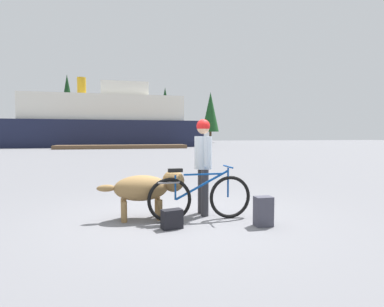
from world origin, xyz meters
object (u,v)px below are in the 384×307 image
Objects in this scene: bicycle at (200,197)px; backpack at (263,211)px; person_cyclist at (203,157)px; dog at (147,187)px; sailboat_moored at (115,142)px; ferry_boat at (107,123)px; handbag_pannier at (172,219)px.

backpack is (0.91, -0.58, -0.16)m from bicycle.
bicycle is 1.04× the size of person_cyclist.
bicycle is at bearing 147.48° from backpack.
dog is at bearing 153.20° from backpack.
person_cyclist is at bearing -87.80° from sailboat_moored.
bicycle is 0.23× the size of sailboat_moored.
person_cyclist is 1.15m from dog.
ferry_boat is 5.02m from sailboat_moored.
handbag_pannier is at bearing -65.42° from dog.
backpack is at bearing -32.52° from bicycle.
backpack is 0.06× the size of sailboat_moored.
backpack is 39.02m from ferry_boat.
handbag_pannier is 38.72m from ferry_boat.
ferry_boat is at bearing 95.01° from backpack.
sailboat_moored reaches higher than backpack.
person_cyclist is at bearing -85.99° from ferry_boat.
dog is at bearing 159.87° from bicycle.
person_cyclist is 1.46m from backpack.
bicycle is 0.93m from dog.
dog is at bearing -177.35° from person_cyclist.
dog is 41.99m from sailboat_moored.
bicycle reaches higher than backpack.
handbag_pannier is (-0.71, -0.73, -0.91)m from person_cyclist.
handbag_pannier is at bearing -134.25° from person_cyclist.
bicycle is 38.36m from ferry_boat.
ferry_boat is (-3.40, 38.76, 2.94)m from backpack.
dog is (-1.03, -0.05, -0.51)m from person_cyclist.
handbag_pannier is at bearing -146.28° from bicycle.
bicycle is at bearing -113.96° from person_cyclist.
bicycle is 5.73× the size of handbag_pannier.
handbag_pannier is 0.01× the size of ferry_boat.
person_cyclist is 41.97m from sailboat_moored.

